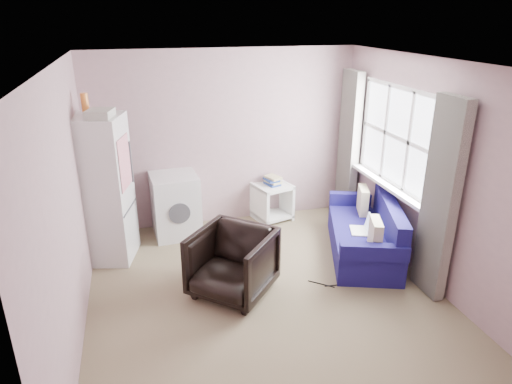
# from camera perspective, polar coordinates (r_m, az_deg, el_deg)

# --- Properties ---
(room) EXTENTS (3.84, 4.24, 2.54)m
(room) POSITION_cam_1_polar(r_m,az_deg,el_deg) (4.63, 1.55, 0.28)
(room) COLOR #817154
(room) RESTS_ON ground
(armchair) EXTENTS (1.09, 1.09, 0.82)m
(armchair) POSITION_cam_1_polar(r_m,az_deg,el_deg) (5.04, -2.98, -8.51)
(armchair) COLOR black
(armchair) RESTS_ON ground
(fridge) EXTENTS (0.77, 0.76, 2.08)m
(fridge) POSITION_cam_1_polar(r_m,az_deg,el_deg) (5.86, -18.68, 0.35)
(fridge) COLOR silver
(fridge) RESTS_ON ground
(washing_machine) EXTENTS (0.66, 0.67, 0.88)m
(washing_machine) POSITION_cam_1_polar(r_m,az_deg,el_deg) (6.42, -10.04, -1.47)
(washing_machine) COLOR silver
(washing_machine) RESTS_ON ground
(side_table) EXTENTS (0.62, 0.62, 0.68)m
(side_table) POSITION_cam_1_polar(r_m,az_deg,el_deg) (6.86, 2.02, -0.86)
(side_table) COLOR white
(side_table) RESTS_ON ground
(sofa) EXTENTS (1.28, 1.84, 0.75)m
(sofa) POSITION_cam_1_polar(r_m,az_deg,el_deg) (6.05, 13.75, -5.19)
(sofa) COLOR navy
(sofa) RESTS_ON ground
(window_dressing) EXTENTS (0.17, 2.62, 2.18)m
(window_dressing) POSITION_cam_1_polar(r_m,az_deg,el_deg) (5.97, 16.05, 2.88)
(window_dressing) COLOR white
(window_dressing) RESTS_ON ground
(floor_cables) EXTENTS (0.46, 0.22, 0.01)m
(floor_cables) POSITION_cam_1_polar(r_m,az_deg,el_deg) (5.43, 9.19, -11.34)
(floor_cables) COLOR black
(floor_cables) RESTS_ON ground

